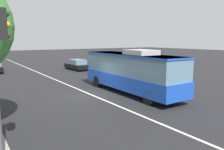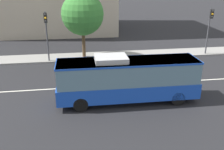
# 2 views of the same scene
# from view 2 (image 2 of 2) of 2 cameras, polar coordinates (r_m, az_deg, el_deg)

# --- Properties ---
(ground_plane) EXTENTS (160.00, 160.00, 0.00)m
(ground_plane) POSITION_cam_2_polar(r_m,az_deg,el_deg) (22.26, 4.86, -2.00)
(ground_plane) COLOR black
(sidewalk_kerb) EXTENTS (80.00, 2.95, 0.14)m
(sidewalk_kerb) POSITION_cam_2_polar(r_m,az_deg,el_deg) (29.92, 1.26, 4.30)
(sidewalk_kerb) COLOR gray
(sidewalk_kerb) RESTS_ON ground_plane
(lane_centre_line) EXTENTS (76.00, 0.16, 0.01)m
(lane_centre_line) POSITION_cam_2_polar(r_m,az_deg,el_deg) (22.26, 4.86, -1.99)
(lane_centre_line) COLOR silver
(lane_centre_line) RESTS_ON ground_plane
(transit_bus) EXTENTS (10.03, 2.62, 3.46)m
(transit_bus) POSITION_cam_2_polar(r_m,az_deg,el_deg) (18.65, 3.37, -0.63)
(transit_bus) COLOR #1947B7
(transit_bus) RESTS_ON ground_plane
(traffic_light_mid_block) EXTENTS (0.35, 0.62, 5.20)m
(traffic_light_mid_block) POSITION_cam_2_polar(r_m,az_deg,el_deg) (27.64, -14.03, 9.75)
(traffic_light_mid_block) COLOR #47474C
(traffic_light_mid_block) RESTS_ON ground_plane
(traffic_light_far_corner) EXTENTS (0.33, 0.62, 5.20)m
(traffic_light_far_corner) POSITION_cam_2_polar(r_m,az_deg,el_deg) (31.37, 20.41, 10.36)
(traffic_light_far_corner) COLOR #47474C
(traffic_light_far_corner) RESTS_ON ground_plane
(street_tree_kerbside_centre) EXTENTS (4.46, 4.46, 7.00)m
(street_tree_kerbside_centre) POSITION_cam_2_polar(r_m,az_deg,el_deg) (28.36, -6.39, 12.96)
(street_tree_kerbside_centre) COLOR #4C3823
(street_tree_kerbside_centre) RESTS_ON ground_plane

